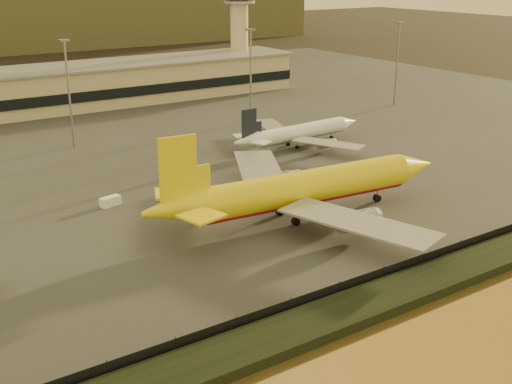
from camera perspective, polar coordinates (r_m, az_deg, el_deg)
ground at (r=98.83m, az=5.07°, el=-5.47°), size 900.00×900.00×0.00m
embankment at (r=87.42m, az=12.14°, el=-8.87°), size 320.00×7.00×1.40m
tarmac at (r=178.76m, az=-14.37°, el=5.45°), size 320.00×220.00×0.20m
perimeter_fence at (r=89.60m, az=10.33°, el=-7.57°), size 300.00×0.05×2.20m
terminal_building at (r=202.52m, az=-21.42°, el=8.10°), size 202.00×25.00×12.60m
control_tower at (r=237.96m, az=-1.50°, el=14.67°), size 11.20×11.20×35.50m
apron_light_masts at (r=163.29m, az=-7.35°, el=10.21°), size 152.20×12.20×25.40m
dhl_cargo_jet at (r=110.38m, az=4.25°, el=0.28°), size 58.13×56.72×17.35m
white_narrowbody_jet at (r=155.81m, az=3.86°, el=5.29°), size 38.42×37.45×11.04m
gse_vehicle_yellow at (r=126.22m, az=5.80°, el=0.71°), size 4.54×2.54×1.94m
gse_vehicle_white at (r=119.82m, az=-12.82°, el=-0.80°), size 4.00×2.44×1.68m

